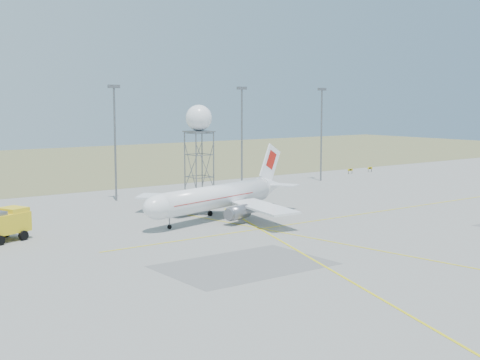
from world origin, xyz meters
TOP-DOWN VIEW (x-y plane):
  - ground at (0.00, 0.00)m, footprint 400.00×400.00m
  - grass_strip at (0.00, 140.00)m, footprint 400.00×120.00m
  - mast_b at (-10.00, 66.00)m, footprint 2.20×0.50m
  - mast_c at (18.00, 66.00)m, footprint 2.20×0.50m
  - mast_d at (40.00, 66.00)m, footprint 2.20×0.50m
  - taxi_sign_near at (55.60, 72.00)m, footprint 1.60×0.17m
  - taxi_sign_far at (62.60, 72.00)m, footprint 1.60×0.17m
  - airliner_main at (-6.07, 40.17)m, footprint 31.08×29.54m
  - radar_tower at (3.17, 59.10)m, footprint 4.70×4.70m

SIDE VIEW (x-z plane):
  - ground at x=0.00m, z-range 0.00..0.00m
  - grass_strip at x=0.00m, z-range 0.00..0.03m
  - taxi_sign_near at x=55.60m, z-range 0.29..1.49m
  - taxi_sign_far at x=62.60m, z-range 0.29..1.49m
  - airliner_main at x=-6.07m, z-range -2.07..8.63m
  - radar_tower at x=3.17m, z-range 1.04..18.04m
  - mast_b at x=-10.00m, z-range 1.82..22.32m
  - mast_c at x=18.00m, z-range 1.82..22.32m
  - mast_d at x=40.00m, z-range 1.82..22.32m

